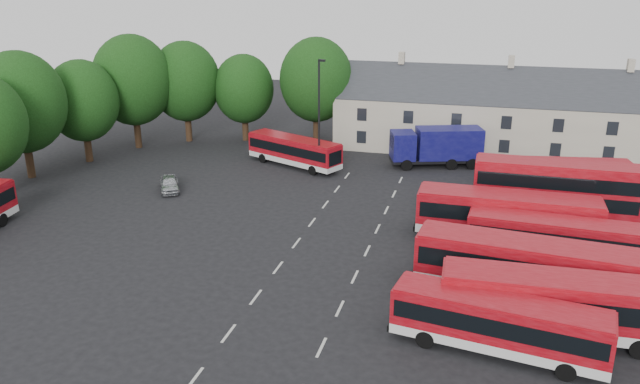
{
  "coord_description": "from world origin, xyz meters",
  "views": [
    {
      "loc": [
        11.92,
        -35.96,
        17.59
      ],
      "look_at": [
        0.42,
        6.76,
        2.2
      ],
      "focal_mm": 35.0,
      "sensor_mm": 36.0,
      "label": 1
    }
  ],
  "objects": [
    {
      "name": "box_truck",
      "position": [
        7.72,
        23.24,
        2.13
      ],
      "size": [
        9.06,
        5.29,
        3.78
      ],
      "rotation": [
        0.0,
        0.0,
        0.32
      ],
      "color": "black",
      "rests_on": "ground"
    },
    {
      "name": "silver_car",
      "position": [
        -13.85,
        9.79,
        0.65
      ],
      "size": [
        3.25,
        4.07,
        1.3
      ],
      "primitive_type": "imported",
      "rotation": [
        0.0,
        0.0,
        0.53
      ],
      "color": "#B2B5BA",
      "rests_on": "ground"
    },
    {
      "name": "bus_dd_south",
      "position": [
        17.35,
        10.47,
        2.71
      ],
      "size": [
        11.63,
        2.82,
        4.76
      ],
      "rotation": [
        0.0,
        0.0,
        -0.01
      ],
      "color": "silver",
      "rests_on": "ground"
    },
    {
      "name": "treeline",
      "position": [
        -20.74,
        19.36,
        6.68
      ],
      "size": [
        29.92,
        32.59,
        12.01
      ],
      "color": "black",
      "rests_on": "ground"
    },
    {
      "name": "ground",
      "position": [
        0.0,
        0.0,
        0.0
      ],
      "size": [
        140.0,
        140.0,
        0.0
      ],
      "primitive_type": "plane",
      "color": "black",
      "rests_on": "ground"
    },
    {
      "name": "bus_dd_north",
      "position": [
        18.43,
        13.96,
        2.29
      ],
      "size": [
        10.03,
        3.78,
        4.02
      ],
      "rotation": [
        0.0,
        0.0,
        0.16
      ],
      "color": "silver",
      "rests_on": "ground"
    },
    {
      "name": "bus_row_c",
      "position": [
        14.85,
        -1.91,
        2.08
      ],
      "size": [
        12.46,
        4.05,
        3.46
      ],
      "rotation": [
        0.0,
        0.0,
        -0.1
      ],
      "color": "silver",
      "rests_on": "ground"
    },
    {
      "name": "bus_row_d",
      "position": [
        16.7,
        3.39,
        1.78
      ],
      "size": [
        10.64,
        3.11,
        2.97
      ],
      "rotation": [
        0.0,
        0.0,
        -0.07
      ],
      "color": "silver",
      "rests_on": "ground"
    },
    {
      "name": "lane_markings",
      "position": [
        2.5,
        2.0,
        0.01
      ],
      "size": [
        5.15,
        33.8,
        0.01
      ],
      "color": "beige",
      "rests_on": "ground"
    },
    {
      "name": "bus_north",
      "position": [
        -5.64,
        19.61,
        1.72
      ],
      "size": [
        10.17,
        6.28,
        2.86
      ],
      "rotation": [
        0.0,
        0.0,
        -0.43
      ],
      "color": "silver",
      "rests_on": "ground"
    },
    {
      "name": "bus_row_b",
      "position": [
        16.34,
        -5.79,
        2.0
      ],
      "size": [
        11.82,
        3.07,
        3.32
      ],
      "rotation": [
        0.0,
        0.0,
        0.03
      ],
      "color": "silver",
      "rests_on": "ground"
    },
    {
      "name": "bus_row_a",
      "position": [
        13.41,
        -8.11,
        1.75
      ],
      "size": [
        10.53,
        3.91,
        2.91
      ],
      "rotation": [
        0.0,
        0.0,
        -0.16
      ],
      "color": "silver",
      "rests_on": "ground"
    },
    {
      "name": "bus_row_e",
      "position": [
        13.98,
        6.16,
        2.08
      ],
      "size": [
        12.27,
        2.97,
        3.46
      ],
      "rotation": [
        0.0,
        0.0,
        -0.01
      ],
      "color": "silver",
      "rests_on": "ground"
    },
    {
      "name": "terrace_houses",
      "position": [
        14.0,
        30.0,
        3.86
      ],
      "size": [
        35.7,
        7.13,
        10.06
      ],
      "color": "beige",
      "rests_on": "ground"
    },
    {
      "name": "lamppost",
      "position": [
        -2.54,
        17.48,
        5.7
      ],
      "size": [
        0.73,
        0.5,
        10.68
      ],
      "rotation": [
        0.0,
        0.0,
        -0.43
      ],
      "color": "black",
      "rests_on": "ground"
    }
  ]
}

